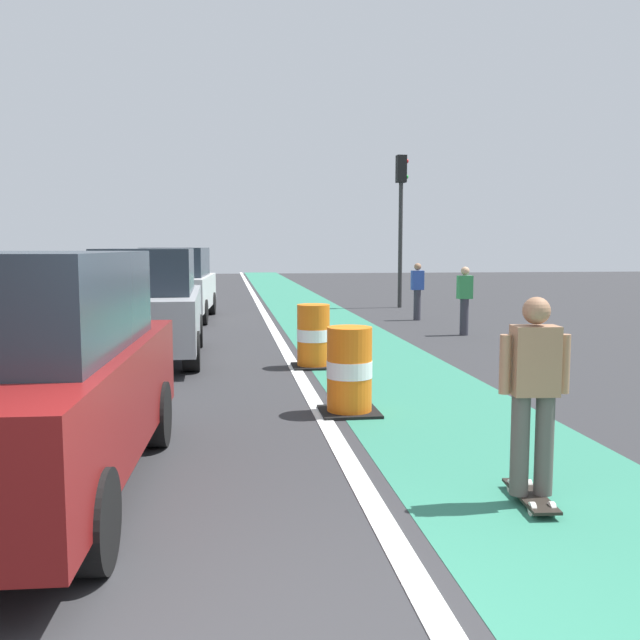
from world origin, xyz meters
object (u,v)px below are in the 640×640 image
parked_suv_third (177,283)px  traffic_light_corner (401,204)px  traffic_barrel_front (349,371)px  pedestrian_crossing (465,299)px  parked_suv_nearest (25,375)px  skateboarder_on_lane (534,394)px  parked_suv_second (148,303)px  pedestrian_waiting (417,290)px  traffic_barrel_mid (313,337)px

parked_suv_third → traffic_light_corner: bearing=22.5°
traffic_barrel_front → traffic_light_corner: bearing=73.5°
parked_suv_third → pedestrian_crossing: 8.22m
parked_suv_third → traffic_barrel_front: 12.05m
traffic_barrel_front → pedestrian_crossing: pedestrian_crossing is taller
parked_suv_nearest → traffic_light_corner: bearing=66.5°
skateboarder_on_lane → traffic_light_corner: 18.42m
parked_suv_second → traffic_light_corner: 12.64m
parked_suv_nearest → traffic_barrel_front: 4.08m
traffic_barrel_front → traffic_light_corner: (4.35, 14.68, 2.97)m
skateboarder_on_lane → pedestrian_waiting: skateboarder_on_lane is taller
parked_suv_nearest → pedestrian_waiting: size_ratio=2.90×
traffic_light_corner → pedestrian_crossing: size_ratio=3.17×
skateboarder_on_lane → traffic_barrel_mid: bearing=98.2°
traffic_barrel_front → traffic_light_corner: 15.60m
skateboarder_on_lane → pedestrian_crossing: size_ratio=1.05×
skateboarder_on_lane → traffic_barrel_front: size_ratio=1.55×
parked_suv_second → traffic_light_corner: (7.30, 10.02, 2.47)m
parked_suv_second → traffic_barrel_front: size_ratio=4.25×
pedestrian_crossing → parked_suv_nearest: bearing=-126.3°
parked_suv_nearest → traffic_barrel_front: bearing=38.9°
parked_suv_second → parked_suv_third: same height
skateboarder_on_lane → parked_suv_nearest: (-4.08, 0.69, 0.12)m
skateboarder_on_lane → traffic_light_corner: size_ratio=0.33×
parked_suv_nearest → traffic_barrel_mid: (3.12, 5.92, -0.50)m
parked_suv_second → pedestrian_crossing: (6.96, 2.57, -0.17)m
parked_suv_third → traffic_barrel_front: parked_suv_third is taller
parked_suv_nearest → parked_suv_third: size_ratio=1.00×
traffic_barrel_front → traffic_barrel_mid: (-0.03, 3.38, 0.00)m
parked_suv_third → skateboarder_on_lane: bearing=-75.7°
traffic_light_corner → pedestrian_crossing: (-0.34, -7.45, -2.64)m
pedestrian_crossing → pedestrian_waiting: bearing=93.2°
skateboarder_on_lane → pedestrian_waiting: bearing=78.2°
parked_suv_nearest → pedestrian_crossing: 12.11m
pedestrian_waiting → traffic_light_corner: bearing=82.6°
parked_suv_third → traffic_barrel_front: (2.89, -11.69, -0.50)m
parked_suv_nearest → traffic_light_corner: traffic_light_corner is taller
parked_suv_third → traffic_barrel_mid: (2.86, -8.31, -0.50)m
pedestrian_waiting → parked_suv_third: bearing=170.9°
parked_suv_nearest → skateboarder_on_lane: bearing=-9.6°
skateboarder_on_lane → parked_suv_third: parked_suv_third is taller
parked_suv_second → traffic_barrel_mid: size_ratio=4.25×
parked_suv_nearest → parked_suv_second: 7.20m
parked_suv_third → pedestrian_waiting: (6.71, -1.07, -0.17)m
pedestrian_waiting → parked_suv_second: bearing=-138.6°
traffic_light_corner → pedestrian_crossing: traffic_light_corner is taller
parked_suv_nearest → pedestrian_waiting: parked_suv_nearest is taller
skateboarder_on_lane → parked_suv_third: 15.40m
pedestrian_crossing → traffic_barrel_front: bearing=-119.1°
traffic_barrel_mid → parked_suv_third: bearing=109.0°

